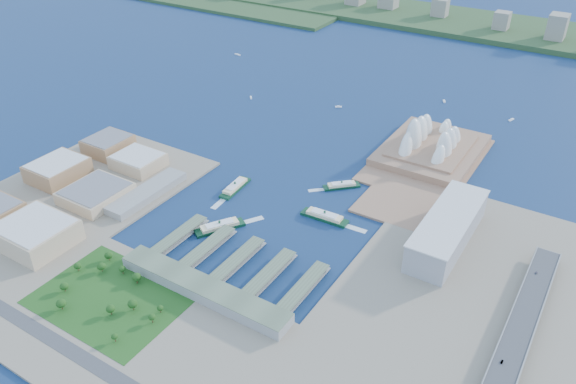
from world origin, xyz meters
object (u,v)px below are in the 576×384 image
Objects in this scene: ferry_a at (235,186)px; ferry_c at (220,225)px; ferry_b at (342,184)px; car_b at (502,362)px; car_c at (536,273)px; opera_house at (433,135)px; toaster_building at (448,230)px; ferry_d at (325,215)px.

ferry_c is at bearing -69.53° from ferry_a.
ferry_b is 0.81× the size of ferry_c.
car_b reaches higher than ferry_c.
ferry_b is at bearing 165.90° from car_c.
opera_house is 219.62m from toaster_building.
ferry_d is at bearing -31.79° from ferry_b.
ferry_d is at bearing -177.31° from car_c.
ferry_a is 397.56m from car_b.
ferry_c is 13.69× the size of car_b.
ferry_d is (16.39, -76.73, 1.00)m from ferry_b.
opera_house is at bearing 118.25° from car_b.
toaster_building is 2.68× the size of ferry_a.
ferry_c is 352.78m from car_c.
toaster_building reaches higher than ferry_b.
ferry_c is at bearing -115.21° from opera_house.
ferry_d is 13.51× the size of car_b.
opera_house is at bearing 46.53° from ferry_a.
toaster_building is at bearing -122.21° from ferry_c.
ferry_c is 14.66× the size of car_c.
car_c is (0.00, 137.75, -0.13)m from car_b.
ferry_b is at bearing 142.00° from car_b.
toaster_building reaches higher than ferry_a.
ferry_b is (117.92, 79.57, -0.79)m from ferry_a.
toaster_building reaches higher than car_c.
ferry_a is 134.34m from ferry_d.
car_b is (259.84, -203.03, 10.91)m from ferry_b.
ferry_c reaches higher than ferry_b.
ferry_d reaches higher than ferry_a.
ferry_b is at bearing 9.78° from ferry_d.
ferry_d is at bearing -3.43° from ferry_a.
car_b is 137.75m from car_c.
ferry_a is at bearing -99.84° from ferry_b.
ferry_d is (134.31, 2.84, 0.22)m from ferry_a.
ferry_d is (95.63, 85.38, -0.08)m from ferry_c.
opera_house reaches higher than ferry_c.
ferry_a is (-186.77, -232.02, -26.54)m from opera_house.
ferry_b is (-68.84, -152.45, -27.33)m from opera_house.
ferry_a is 13.92× the size of car_c.
ferry_d is (-142.45, -29.18, -14.82)m from toaster_building.
ferry_b is at bearing 29.37° from ferry_a.
ferry_a is at bearing -128.83° from opera_house.
car_b is at bearing -154.78° from ferry_c.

